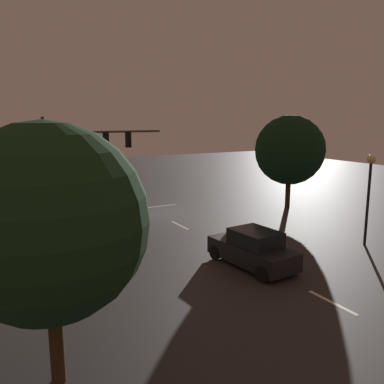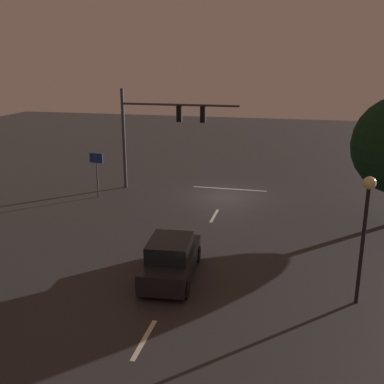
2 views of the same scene
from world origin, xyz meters
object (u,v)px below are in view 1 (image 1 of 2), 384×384
at_px(tree_right_far, 48,223).
at_px(car_approaching, 253,249).
at_px(route_sign, 39,200).
at_px(traffic_signal_assembly, 86,151).
at_px(street_lamp_left_kerb, 370,182).
at_px(tree_left_far, 290,150).

bearing_deg(tree_right_far, car_approaching, -156.18).
bearing_deg(route_sign, car_approaching, 128.14).
bearing_deg(traffic_signal_assembly, street_lamp_left_kerb, 131.96).
bearing_deg(street_lamp_left_kerb, route_sign, -34.30).
xyz_separation_m(traffic_signal_assembly, street_lamp_left_kerb, (-11.25, 12.52, -1.12)).
bearing_deg(route_sign, street_lamp_left_kerb, 145.70).
relative_size(route_sign, tree_right_far, 0.44).
bearing_deg(car_approaching, traffic_signal_assembly, -71.01).
relative_size(traffic_signal_assembly, tree_right_far, 1.20).
distance_m(traffic_signal_assembly, route_sign, 4.84).
height_order(traffic_signal_assembly, tree_right_far, traffic_signal_assembly).
height_order(street_lamp_left_kerb, route_sign, street_lamp_left_kerb).
relative_size(traffic_signal_assembly, tree_left_far, 1.15).
bearing_deg(tree_right_far, traffic_signal_assembly, -107.04).
height_order(traffic_signal_assembly, tree_left_far, tree_left_far).
height_order(route_sign, tree_left_far, tree_left_far).
distance_m(traffic_signal_assembly, tree_right_far, 16.94).
relative_size(traffic_signal_assembly, car_approaching, 1.74).
xyz_separation_m(car_approaching, street_lamp_left_kerb, (-7.07, 0.36, 2.53)).
bearing_deg(traffic_signal_assembly, tree_right_far, 72.96).
xyz_separation_m(street_lamp_left_kerb, route_sign, (14.61, -9.97, -1.26)).
xyz_separation_m(car_approaching, tree_right_far, (9.15, 4.04, 3.33)).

